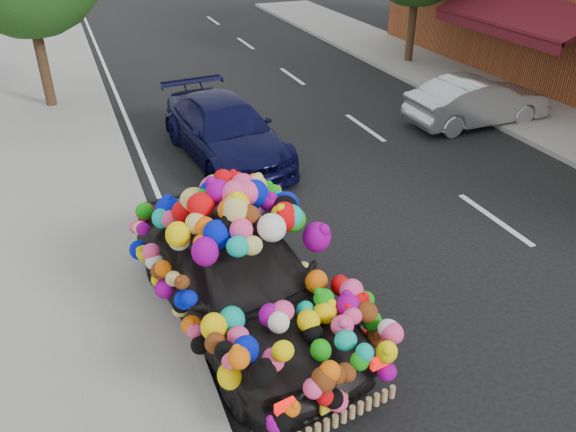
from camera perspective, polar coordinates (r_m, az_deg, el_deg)
name	(u,v)px	position (r m, az deg, el deg)	size (l,w,h in m)	color
ground	(316,260)	(9.23, 2.85, -4.44)	(100.00, 100.00, 0.00)	black
sidewalk	(33,320)	(8.68, -24.44, -9.62)	(4.00, 60.00, 0.12)	gray
kerb	(173,288)	(8.65, -11.61, -7.23)	(0.15, 60.00, 0.13)	gray
footpath_far	(564,128)	(15.97, 26.21, 8.04)	(3.00, 40.00, 0.12)	gray
lane_markings	(494,219)	(11.01, 20.22, -0.26)	(6.00, 50.00, 0.01)	silver
plush_art_car	(238,256)	(7.37, -5.08, -4.04)	(2.85, 4.88, 2.15)	black
navy_sedan	(225,130)	(12.65, -6.39, 8.65)	(1.83, 4.49, 1.30)	black
silver_hatchback	(478,101)	(15.37, 18.70, 10.98)	(1.29, 3.70, 1.22)	#9EA0A5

